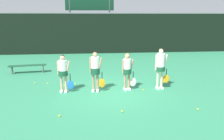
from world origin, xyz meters
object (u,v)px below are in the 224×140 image
Objects in this scene: tennis_ball_0 at (75,84)px; tennis_ball_4 at (64,85)px; bench_courtside at (27,66)px; tennis_ball_6 at (35,83)px; player_0 at (63,70)px; player_3 at (161,65)px; player_2 at (127,69)px; player_1 at (95,69)px; tennis_ball_2 at (59,116)px; tennis_ball_3 at (122,111)px; tennis_ball_1 at (143,90)px; scoreboard at (90,4)px; tennis_ball_5 at (198,109)px; tennis_ball_7 at (48,84)px.

tennis_ball_4 is at bearing -157.33° from tennis_ball_0.
tennis_ball_6 is at bearing -75.07° from bench_courtside.
player_0 is at bearing -111.84° from tennis_ball_0.
tennis_ball_0 is at bearing 156.97° from player_3.
player_2 is 0.90× the size of player_3.
player_2 reaches higher than tennis_ball_4.
player_1 is 24.24× the size of tennis_ball_2.
player_3 reaches higher than tennis_ball_3.
bench_courtside reaches higher than tennis_ball_3.
player_2 is 22.92× the size of tennis_ball_2.
tennis_ball_0 is 3.24m from tennis_ball_1.
player_2 is 3.06m from tennis_ball_4.
player_3 is at bearing 15.23° from tennis_ball_1.
player_3 is 3.22m from tennis_ball_3.
tennis_ball_4 is at bearing 93.57° from tennis_ball_2.
player_1 is 25.54× the size of tennis_ball_3.
bench_courtside is at bearing 131.40° from tennis_ball_4.
bench_courtside is at bearing -114.56° from scoreboard.
tennis_ball_0 is (-2.32, 0.99, -0.92)m from player_2.
player_3 is (3.01, -11.29, -3.13)m from scoreboard.
player_2 is at bearing 76.50° from tennis_ball_3.
player_3 is 2.66m from tennis_ball_5.
tennis_ball_6 is (-4.93, 1.50, 0.00)m from tennis_ball_1.
player_3 reaches higher than player_2.
player_2 is (1.54, -11.31, -3.24)m from scoreboard.
tennis_ball_5 reaches higher than tennis_ball_4.
tennis_ball_1 is (3.01, -1.19, -0.00)m from tennis_ball_0.
tennis_ball_6 is at bearing -105.12° from scoreboard.
tennis_ball_5 is 6.72m from tennis_ball_7.
tennis_ball_3 is at bearing -61.39° from tennis_ball_0.
player_0 is 0.90× the size of player_3.
player_0 reaches higher than tennis_ball_6.
scoreboard reaches higher than player_3.
bench_courtside is 1.28× the size of player_0.
tennis_ball_0 is 1.95m from tennis_ball_6.
bench_courtside is at bearing 128.85° from tennis_ball_3.
tennis_ball_4 is at bearing -24.99° from tennis_ball_7.
tennis_ball_6 is (-6.34, 3.65, 0.00)m from tennis_ball_5.
tennis_ball_6 reaches higher than tennis_ball_5.
tennis_ball_7 is (-2.09, -10.13, -4.17)m from scoreboard.
tennis_ball_5 is at bearing -83.86° from player_3.
scoreboard is at bearing 104.89° from tennis_ball_5.
player_1 is at bearing 110.54° from tennis_ball_3.
tennis_ball_3 is at bearing -59.96° from player_1.
tennis_ball_1 is at bearing -26.64° from player_2.
player_2 is 3.92m from tennis_ball_7.
player_0 is 22.46× the size of tennis_ball_6.
bench_courtside is 2.35m from tennis_ball_6.
bench_courtside is 3.74m from tennis_ball_0.
player_1 is at bearing -28.53° from tennis_ball_7.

